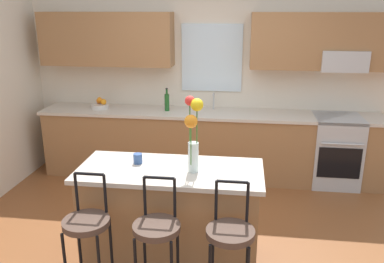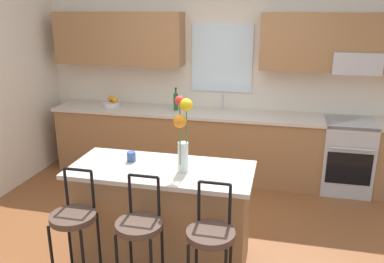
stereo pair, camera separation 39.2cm
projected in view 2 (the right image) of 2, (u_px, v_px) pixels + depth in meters
name	position (u px, v px, depth m)	size (l,w,h in m)	color
ground_plane	(187.00, 243.00, 3.97)	(14.00, 14.00, 0.00)	brown
back_wall_assembly	(224.00, 65.00, 5.36)	(5.60, 0.50, 2.70)	beige
counter_run	(217.00, 145.00, 5.41)	(4.56, 0.64, 0.92)	#996B42
sink_faucet	(223.00, 100.00, 5.36)	(0.02, 0.13, 0.23)	#B7BABC
oven_range	(346.00, 156.00, 5.03)	(0.60, 0.64, 0.92)	#B7BABC
kitchen_island	(162.00, 214.00, 3.60)	(1.60, 0.71, 0.92)	#996B42
bar_stool_near	(74.00, 222.00, 3.14)	(0.36, 0.36, 1.04)	black
bar_stool_middle	(140.00, 231.00, 3.02)	(0.36, 0.36, 1.04)	black
bar_stool_far	(211.00, 240.00, 2.90)	(0.36, 0.36, 1.04)	black
flower_vase	(183.00, 131.00, 3.27)	(0.16, 0.17, 0.65)	silver
mug_ceramic	(131.00, 157.00, 3.59)	(0.08, 0.08, 0.09)	#33518C
fruit_bowl_oranges	(112.00, 103.00, 5.59)	(0.24, 0.24, 0.16)	silver
bottle_olive_oil	(176.00, 101.00, 5.36)	(0.06, 0.06, 0.31)	#1E5923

